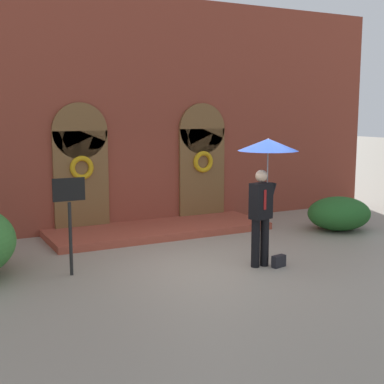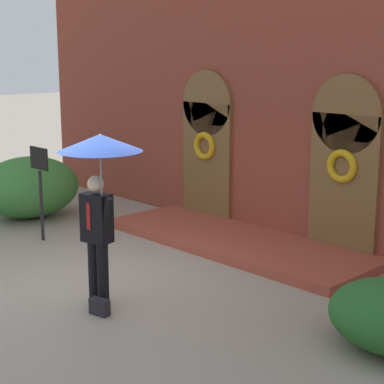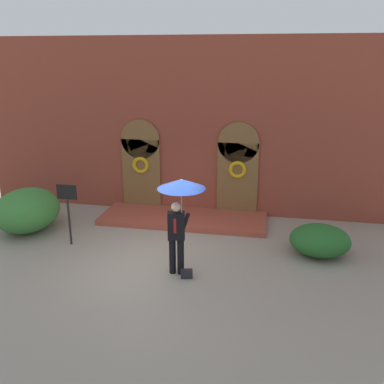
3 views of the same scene
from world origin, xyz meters
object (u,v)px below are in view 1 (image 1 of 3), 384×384
object	(u,v)px
sign_post	(70,210)
shrub_right	(339,213)
handbag	(279,261)
person_with_umbrella	(266,163)

from	to	relation	value
sign_post	shrub_right	size ratio (longest dim) A/B	1.10
handbag	sign_post	xyz separation A→B (m)	(-3.53, 1.27, 1.05)
handbag	sign_post	bearing A→B (deg)	148.49
handbag	sign_post	size ratio (longest dim) A/B	0.16
sign_post	shrub_right	xyz separation A→B (m)	(6.70, 0.62, -0.76)
sign_post	handbag	bearing A→B (deg)	-19.77
person_with_umbrella	handbag	xyz separation A→B (m)	(0.19, -0.20, -1.80)
shrub_right	handbag	bearing A→B (deg)	-149.19
person_with_umbrella	handbag	distance (m)	1.82
handbag	person_with_umbrella	bearing A→B (deg)	121.19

